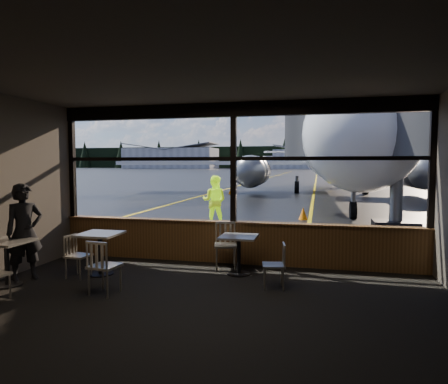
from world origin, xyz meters
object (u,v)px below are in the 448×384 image
(cafe_table_left, at_px, (7,263))
(chair_near_n, at_px, (226,246))
(cafe_table_mid, at_px, (100,254))
(passenger, at_px, (24,232))
(jet_bridge, at_px, (375,161))
(cone_nose, at_px, (303,214))
(cafe_table_near, at_px, (239,255))
(chair_mid_s, at_px, (105,267))
(cone_wing, at_px, (231,191))
(ground_crew, at_px, (214,201))
(chair_near_e, at_px, (274,266))
(chair_mid_w, at_px, (78,256))
(airliner, at_px, (333,111))

(cafe_table_left, relative_size, chair_near_n, 0.85)
(cafe_table_mid, bearing_deg, passenger, -150.84)
(jet_bridge, distance_m, cafe_table_left, 10.96)
(jet_bridge, height_order, cone_nose, jet_bridge)
(cafe_table_near, xyz_separation_m, cone_nose, (0.95, 8.27, -0.15))
(cafe_table_left, xyz_separation_m, chair_mid_s, (1.94, -0.01, 0.06))
(jet_bridge, height_order, cafe_table_mid, jet_bridge)
(chair_mid_s, bearing_deg, cone_wing, 104.21)
(cafe_table_mid, bearing_deg, cone_wing, 95.42)
(jet_bridge, bearing_deg, ground_crew, -175.48)
(jet_bridge, bearing_deg, cone_wing, 119.32)
(chair_mid_s, distance_m, passenger, 1.97)
(passenger, height_order, ground_crew, passenger)
(jet_bridge, xyz_separation_m, cone_wing, (-7.97, 14.20, -2.05))
(chair_near_e, height_order, passenger, passenger)
(ground_crew, bearing_deg, passenger, 74.51)
(cafe_table_left, bearing_deg, cone_nose, 64.02)
(cafe_table_left, height_order, chair_near_e, cafe_table_left)
(cafe_table_left, distance_m, chair_near_n, 4.09)
(jet_bridge, relative_size, cafe_table_left, 12.76)
(jet_bridge, xyz_separation_m, chair_mid_w, (-6.26, -7.29, -1.86))
(cafe_table_mid, distance_m, cafe_table_left, 1.62)
(chair_mid_w, height_order, ground_crew, ground_crew)
(chair_near_n, distance_m, cone_nose, 7.99)
(passenger, bearing_deg, cafe_table_near, -38.47)
(airliner, distance_m, ground_crew, 17.51)
(chair_near_e, bearing_deg, cone_nose, -10.88)
(chair_mid_s, xyz_separation_m, cone_nose, (2.90, 9.95, -0.23))
(airliner, bearing_deg, ground_crew, -107.53)
(chair_mid_w, height_order, cone_wing, chair_mid_w)
(cafe_table_left, height_order, chair_near_n, chair_near_n)
(cafe_table_near, height_order, passenger, passenger)
(passenger, relative_size, cone_wing, 3.99)
(cafe_table_mid, bearing_deg, cafe_table_left, -140.00)
(chair_near_n, bearing_deg, jet_bridge, -135.83)
(chair_mid_s, relative_size, cone_wing, 2.05)
(cafe_table_mid, bearing_deg, chair_mid_w, -136.60)
(chair_mid_w, relative_size, cone_wing, 1.83)
(jet_bridge, height_order, chair_mid_w, jet_bridge)
(cafe_table_near, bearing_deg, jet_bridge, 62.56)
(cafe_table_mid, distance_m, passenger, 1.43)
(cafe_table_left, relative_size, chair_mid_s, 0.87)
(airliner, xyz_separation_m, cafe_table_left, (-6.35, -23.77, -5.53))
(passenger, relative_size, cone_nose, 3.75)
(cafe_table_left, relative_size, chair_near_e, 1.01)
(chair_near_e, xyz_separation_m, chair_near_n, (-1.12, 1.12, 0.08))
(jet_bridge, relative_size, cone_nose, 21.47)
(chair_mid_s, bearing_deg, cafe_table_mid, 131.09)
(chair_near_n, xyz_separation_m, ground_crew, (-1.69, 5.55, 0.41))
(cafe_table_near, distance_m, cafe_table_left, 4.24)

